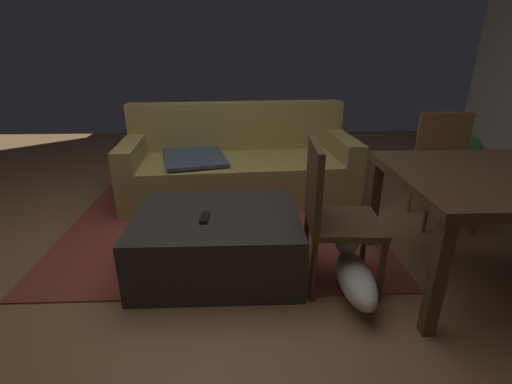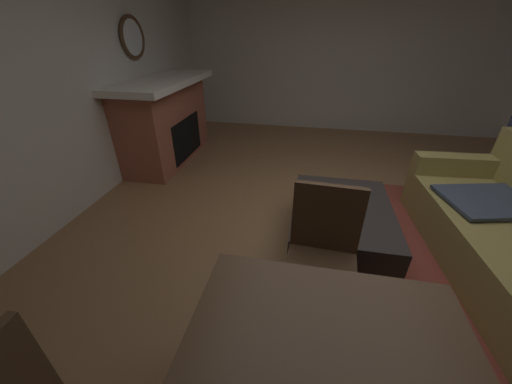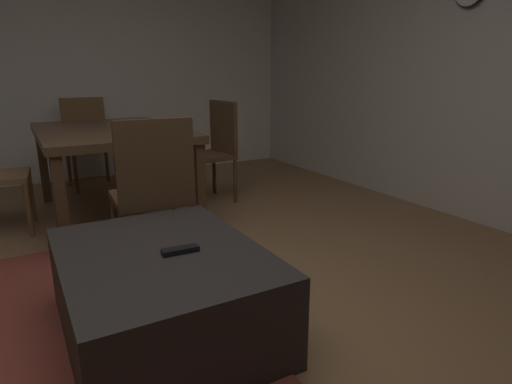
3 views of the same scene
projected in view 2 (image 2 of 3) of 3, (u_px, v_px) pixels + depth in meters
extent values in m
plane|color=olive|center=(343.00, 241.00, 2.69)|extent=(8.56, 8.56, 0.00)
cube|color=beige|center=(30.00, 73.00, 2.45)|extent=(7.53, 0.12, 2.80)
cube|color=beige|center=(341.00, 50.00, 5.02)|extent=(0.12, 6.03, 2.80)
cube|color=brown|center=(412.00, 253.00, 2.53)|extent=(2.60, 2.00, 0.01)
cube|color=#9E5642|center=(166.00, 124.00, 4.11)|extent=(1.63, 0.60, 1.08)
cube|color=black|center=(185.00, 137.00, 4.16)|extent=(0.89, 0.10, 0.56)
cube|color=white|center=(163.00, 81.00, 3.81)|extent=(1.87, 0.76, 0.08)
torus|color=#4C331E|center=(133.00, 38.00, 3.61)|extent=(0.51, 0.05, 0.51)
cylinder|color=silver|center=(133.00, 38.00, 3.61)|extent=(0.43, 0.01, 0.43)
cube|color=#9E8E4C|center=(463.00, 165.00, 2.92)|extent=(0.24, 0.95, 0.20)
cube|color=#3D475B|center=(494.00, 200.00, 2.46)|extent=(0.73, 0.91, 0.03)
cube|color=#2D2826|center=(339.00, 226.00, 2.54)|extent=(1.09, 0.83, 0.42)
cube|color=black|center=(334.00, 201.00, 2.50)|extent=(0.06, 0.16, 0.02)
cube|color=#513823|center=(415.00, 348.00, 1.44)|extent=(0.07, 0.07, 0.68)
cube|color=#513823|center=(232.00, 316.00, 1.60)|extent=(0.07, 0.07, 0.68)
cube|color=#513823|center=(320.00, 270.00, 1.78)|extent=(0.46, 0.46, 0.04)
cube|color=#513823|center=(327.00, 218.00, 1.82)|extent=(0.07, 0.44, 0.48)
cylinder|color=#513823|center=(349.00, 328.00, 1.68)|extent=(0.04, 0.04, 0.41)
cylinder|color=#513823|center=(282.00, 314.00, 1.77)|extent=(0.04, 0.04, 0.41)
cylinder|color=#513823|center=(347.00, 278.00, 2.02)|extent=(0.04, 0.04, 0.41)
cylinder|color=#513823|center=(291.00, 268.00, 2.10)|extent=(0.04, 0.04, 0.41)
ellipsoid|color=silver|center=(286.00, 301.00, 1.92)|extent=(0.21, 0.54, 0.20)
sphere|color=silver|center=(325.00, 296.00, 1.82)|extent=(0.15, 0.15, 0.15)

